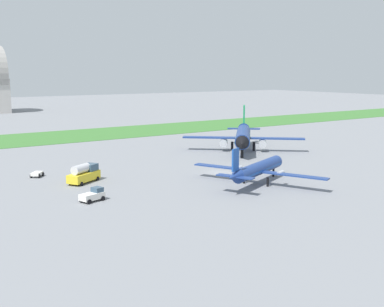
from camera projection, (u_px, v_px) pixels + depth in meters
name	position (u px, v px, depth m)	size (l,w,h in m)	color
ground_plane	(220.00, 173.00, 91.97)	(600.00, 600.00, 0.00)	gray
grass_taxiway_strip	(84.00, 135.00, 146.44)	(360.00, 28.00, 0.08)	#3D7533
airplane_foreground_turboprop	(258.00, 169.00, 82.32)	(19.66, 22.66, 7.23)	navy
airplane_midfield_jet	(243.00, 136.00, 116.28)	(23.15, 23.78, 10.22)	navy
pushback_tug_near_gate	(93.00, 195.00, 71.76)	(3.96, 2.88, 1.95)	white
fuel_truck_midfield	(84.00, 173.00, 83.77)	(6.80, 5.43, 3.29)	yellow
baggage_cart_by_runway	(37.00, 174.00, 88.24)	(2.86, 2.95, 0.90)	white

